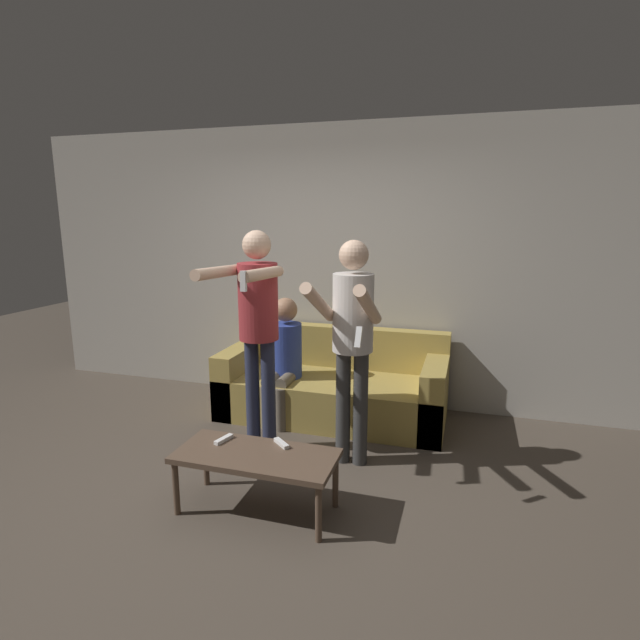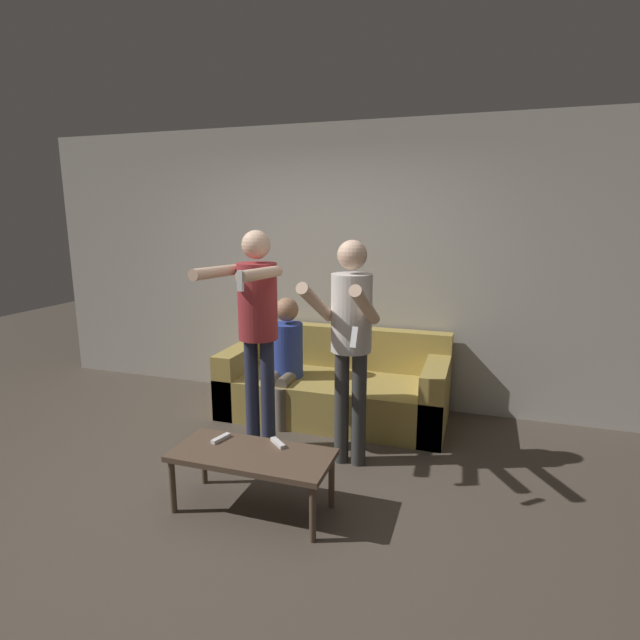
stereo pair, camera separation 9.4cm
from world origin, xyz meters
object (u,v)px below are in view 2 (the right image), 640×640
Objects in this scene: person_seated at (285,355)px; remote_near at (221,438)px; couch at (335,388)px; remote_far at (278,443)px; person_standing_right at (350,330)px; coffee_table at (252,459)px; person_standing_left at (256,316)px.

person_seated reaches higher than remote_near.
remote_near is at bearing -86.34° from person_seated.
couch is 14.98× the size of remote_far.
person_standing_right is 1.12m from coffee_table.
couch is 1.65m from coffee_table.
person_standing_left reaches higher than remote_near.
remote_far is at bearing 8.24° from remote_near.
remote_near is at bearing -171.76° from remote_far.
remote_near is (0.04, -0.67, -0.69)m from person_standing_left.
person_seated reaches higher than coffee_table.
person_standing_left is at bearing -112.97° from couch.
couch is 1.50m from remote_far.
person_standing_left is 1.04× the size of person_standing_right.
person_seated is 1.50m from coffee_table.
person_standing_right reaches higher than person_seated.
couch is at bearing 92.12° from remote_far.
couch is 2.02× the size of coffee_table.
person_standing_left is at bearing 93.34° from remote_near.
remote_near is at bearing 160.33° from coffee_table.
person_standing_right reaches higher than remote_near.
person_standing_right is 0.94m from remote_far.
remote_near is at bearing -86.66° from person_standing_left.
person_standing_right reaches higher than coffee_table.
remote_near and remote_far have the same top height.
couch is 13.31× the size of remote_near.
person_standing_left is at bearing 124.52° from remote_far.
person_standing_right is at bearing 62.92° from remote_far.
person_standing_left reaches higher than person_standing_right.
person_seated reaches higher than remote_far.
coffee_table is at bearing -119.01° from person_standing_right.
person_standing_left is 0.74m from person_standing_right.
person_standing_right is at bearing -0.13° from person_standing_left.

